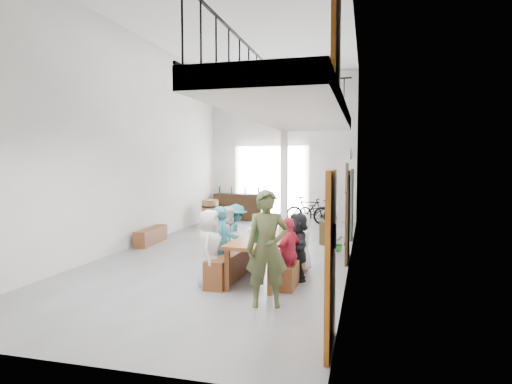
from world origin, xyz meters
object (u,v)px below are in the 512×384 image
(bench_inner, at_px, (234,263))
(host_standing, at_px, (267,248))
(bicycle_near, at_px, (318,211))
(oak_barrel, at_px, (210,213))
(side_bench, at_px, (151,236))
(serving_counter, at_px, (239,207))
(tasting_table, at_px, (264,242))

(bench_inner, xyz_separation_m, host_standing, (1.01, -1.54, 0.64))
(bicycle_near, bearing_deg, oak_barrel, 141.10)
(oak_barrel, xyz_separation_m, host_standing, (3.82, -7.69, 0.45))
(host_standing, bearing_deg, oak_barrel, 100.39)
(side_bench, distance_m, oak_barrel, 3.62)
(side_bench, xyz_separation_m, bicycle_near, (3.92, 4.99, 0.23))
(host_standing, relative_size, bicycle_near, 1.07)
(bench_inner, bearing_deg, side_bench, 143.04)
(serving_counter, bearing_deg, side_bench, -98.45)
(side_bench, distance_m, bicycle_near, 6.35)
(side_bench, relative_size, host_standing, 0.84)
(oak_barrel, bearing_deg, bicycle_near, 21.24)
(side_bench, xyz_separation_m, oak_barrel, (0.34, 3.59, 0.23))
(bench_inner, height_order, bicycle_near, bicycle_near)
(host_standing, height_order, bicycle_near, host_standing)
(bicycle_near, bearing_deg, host_standing, -148.66)
(host_standing, xyz_separation_m, bicycle_near, (-0.23, 9.09, -0.45))
(tasting_table, height_order, bicycle_near, bicycle_near)
(tasting_table, distance_m, bicycle_near, 7.61)
(bench_inner, xyz_separation_m, bicycle_near, (0.78, 7.55, 0.19))
(bench_inner, xyz_separation_m, serving_counter, (-2.25, 7.76, 0.24))
(tasting_table, distance_m, side_bench, 4.60)
(serving_counter, relative_size, host_standing, 1.05)
(bench_inner, xyz_separation_m, side_bench, (-3.14, 2.56, -0.04))
(tasting_table, height_order, bench_inner, tasting_table)
(tasting_table, xyz_separation_m, serving_counter, (-2.85, 7.82, -0.21))
(oak_barrel, distance_m, host_standing, 8.60)
(bench_inner, height_order, oak_barrel, oak_barrel)
(side_bench, bearing_deg, host_standing, -44.63)
(bicycle_near, bearing_deg, bench_inner, -156.00)
(bench_inner, relative_size, host_standing, 1.23)
(bench_inner, bearing_deg, bicycle_near, 86.34)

